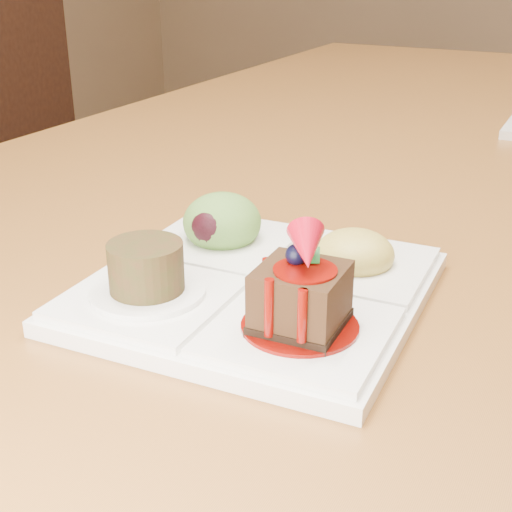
% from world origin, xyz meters
% --- Properties ---
extents(dining_table, '(1.00, 1.80, 0.75)m').
position_xyz_m(dining_table, '(0.00, 0.00, 0.68)').
color(dining_table, brown).
rests_on(dining_table, ground).
extents(chair_left, '(0.53, 0.53, 1.03)m').
position_xyz_m(chair_left, '(-0.98, 0.31, 0.58)').
color(chair_left, black).
rests_on(chair_left, ground).
extents(sampler_plate, '(0.25, 0.25, 0.09)m').
position_xyz_m(sampler_plate, '(0.02, -0.58, 0.77)').
color(sampler_plate, white).
rests_on(sampler_plate, dining_table).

